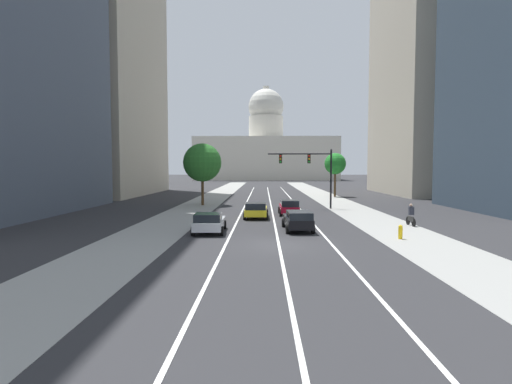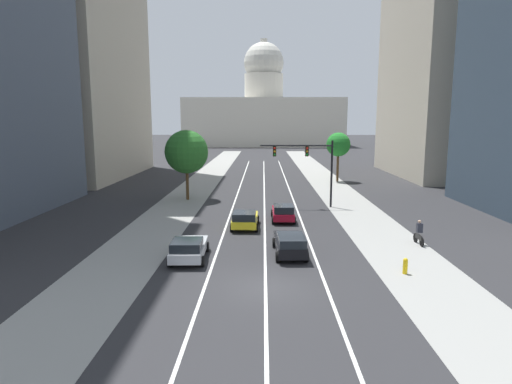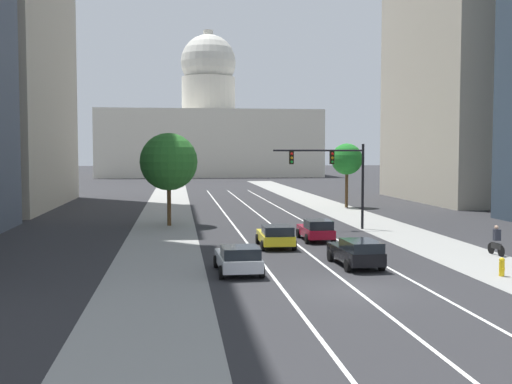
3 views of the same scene
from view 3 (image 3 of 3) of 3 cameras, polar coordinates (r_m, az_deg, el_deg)
The scene contains 17 objects.
ground_plane at distance 66.83m, azimuth -0.53°, elevation -1.44°, with size 400.00×400.00×0.00m, color #2B2B2D.
sidewalk_left at distance 61.44m, azimuth -8.00°, elevation -1.91°, with size 4.85×130.00×0.01m, color gray.
sidewalk_right at distance 63.51m, azimuth 7.72°, elevation -1.73°, with size 4.85×130.00×0.01m, color gray.
lane_stripe_left at distance 51.67m, azimuth -2.06°, elevation -2.92°, with size 0.16×90.00×0.01m, color white.
lane_stripe_center at distance 52.03m, azimuth 1.34°, elevation -2.88°, with size 0.16×90.00×0.01m, color white.
lane_stripe_right at distance 52.57m, azimuth 4.68°, elevation -2.82°, with size 0.16×90.00×0.01m, color white.
office_tower_far_right at distance 83.74m, azimuth 20.50°, elevation 15.37°, with size 20.04×25.56×46.44m.
capitol_building at distance 154.38m, azimuth -4.25°, elevation 5.27°, with size 51.46×24.63×34.76m.
car_crimson at distance 42.37m, azimuth 5.40°, elevation -3.38°, with size 1.97×4.24×1.47m.
car_black at distance 33.21m, azimuth 8.97°, elevation -5.31°, with size 2.10×4.63×1.46m.
car_yellow at distance 39.29m, azimuth 1.79°, elevation -3.92°, with size 2.17×4.31×1.44m.
car_silver at distance 31.05m, azimuth -1.58°, elevation -5.97°, with size 2.21×4.38×1.42m.
traffic_signal_mast at distance 48.59m, azimuth 7.07°, elevation 2.10°, with size 7.01×0.39×6.49m.
fire_hydrant at distance 32.56m, azimuth 21.11°, elevation -6.25°, with size 0.26×0.35×0.91m.
cyclist at distance 38.86m, azimuth 20.69°, elevation -4.09°, with size 0.38×1.70×1.72m.
street_tree_mid_left at distance 51.08m, azimuth -7.81°, elevation 2.69°, with size 4.58×4.58×7.40m.
street_tree_mid_right at distance 67.78m, azimuth 8.12°, elevation 2.90°, with size 3.29×3.29×6.76m.
Camera 3 is at (-7.53, -26.14, 5.92)m, focal length 44.76 mm.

